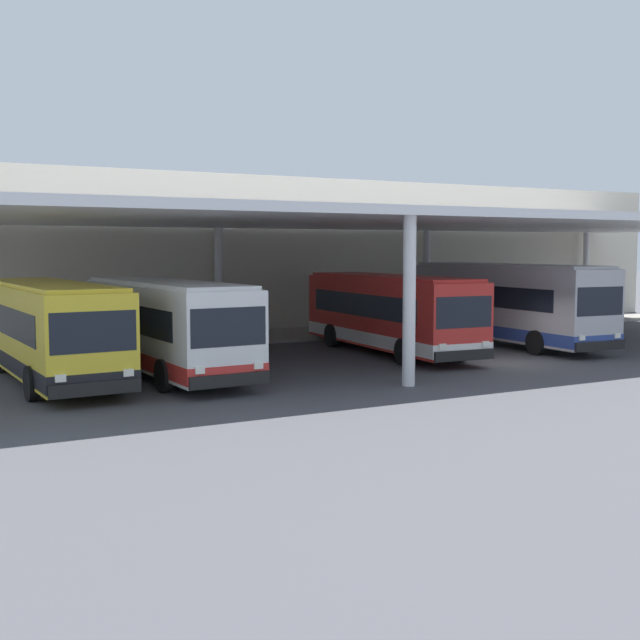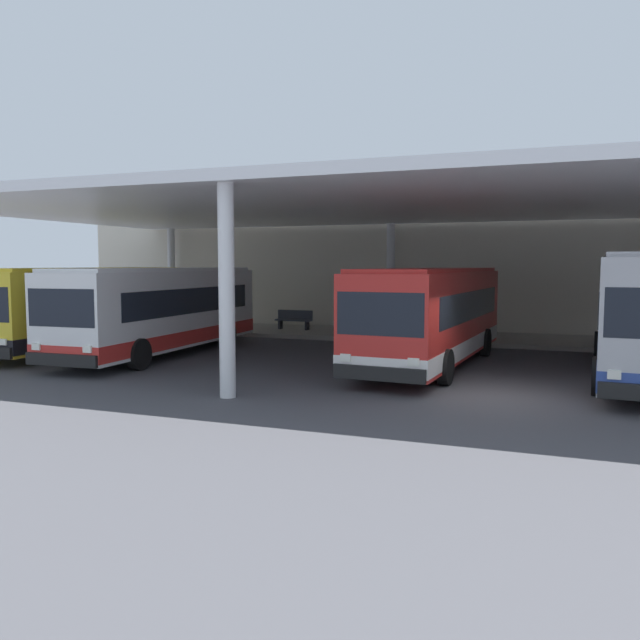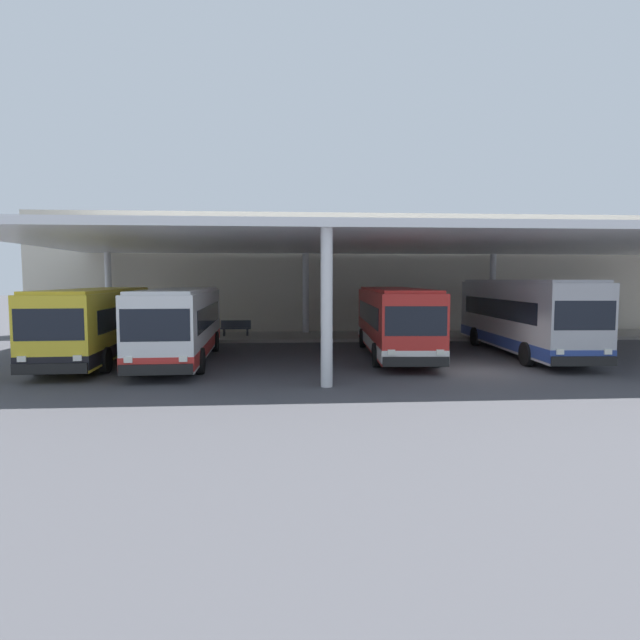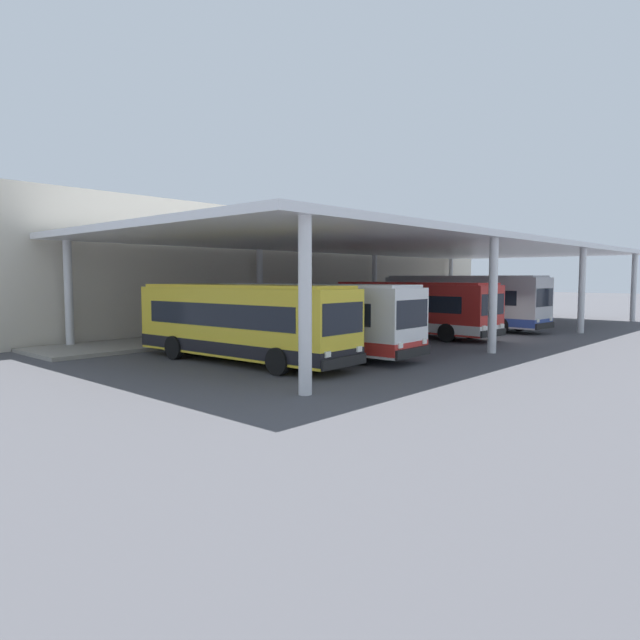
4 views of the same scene
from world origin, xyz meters
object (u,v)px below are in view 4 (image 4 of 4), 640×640
bus_nearest_bay (241,322)px  bus_far_bay (462,301)px  banner_sign (414,296)px  bus_middle_bay (412,308)px  bus_second_bay (312,318)px  bench_waiting (223,326)px

bus_nearest_bay → bus_far_bay: (19.62, 0.65, 0.19)m
banner_sign → bus_far_bay: bearing=-122.7°
bus_middle_bay → bus_far_bay: bearing=0.7°
bus_middle_bay → bus_far_bay: size_ratio=0.93×
bus_nearest_bay → bus_second_bay: same height
bus_middle_bay → bus_far_bay: (6.23, 0.08, 0.19)m
bus_nearest_bay → bench_waiting: bus_nearest_bay is taller
bench_waiting → banner_sign: size_ratio=0.56×
bus_middle_bay → bench_waiting: bus_middle_bay is taller
bus_nearest_bay → bench_waiting: size_ratio=5.91×
bus_far_bay → bench_waiting: bearing=152.5°
bus_second_bay → bench_waiting: 8.74m
bus_nearest_bay → bus_middle_bay: (13.39, 0.57, 0.00)m
bus_middle_bay → banner_sign: size_ratio=3.33×
bus_second_bay → bus_middle_bay: 9.76m
banner_sign → bus_second_bay: bearing=-159.2°
bus_nearest_bay → bench_waiting: bearing=56.8°
bench_waiting → banner_sign: 18.60m
bench_waiting → bus_middle_bay: bearing=-42.9°
bus_second_bay → bus_far_bay: size_ratio=0.93×
bus_far_bay → bus_middle_bay: bearing=-179.3°
bus_nearest_bay → bus_second_bay: (3.69, -0.44, 0.00)m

